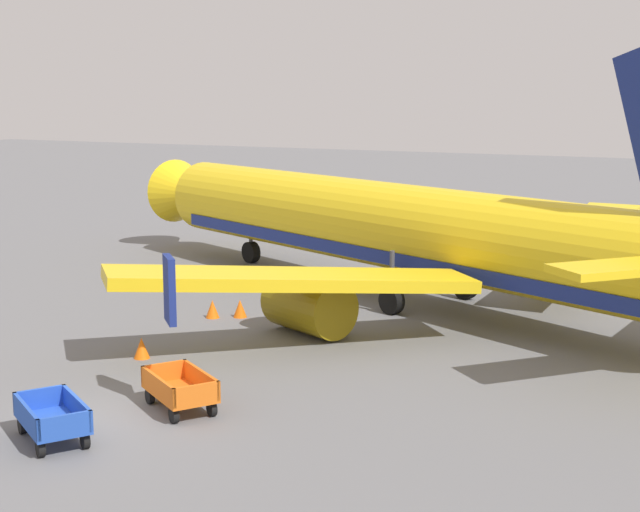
{
  "coord_description": "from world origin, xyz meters",
  "views": [
    {
      "loc": [
        16.42,
        -19.07,
        8.97
      ],
      "look_at": [
        1.05,
        12.05,
        2.8
      ],
      "focal_mm": 52.81,
      "sensor_mm": 36.0,
      "label": 1
    }
  ],
  "objects": [
    {
      "name": "ground_plane",
      "position": [
        0.0,
        0.0,
        0.0
      ],
      "size": [
        220.0,
        220.0,
        0.0
      ],
      "primitive_type": "plane",
      "color": "slate"
    },
    {
      "name": "airplane",
      "position": [
        2.18,
        18.04,
        3.05
      ],
      "size": [
        35.6,
        29.22,
        11.34
      ],
      "color": "yellow",
      "rests_on": "ground"
    },
    {
      "name": "baggage_cart_nearest",
      "position": [
        -0.02,
        -1.39,
        0.6
      ],
      "size": [
        3.38,
        2.56,
        1.07
      ],
      "color": "#234CB2",
      "rests_on": "ground"
    },
    {
      "name": "baggage_cart_second_in_row",
      "position": [
        1.55,
        2.06,
        0.6
      ],
      "size": [
        3.37,
        2.58,
        1.07
      ],
      "color": "orange",
      "rests_on": "ground"
    },
    {
      "name": "traffic_cone_near_plane",
      "position": [
        -2.58,
        5.78,
        0.36
      ],
      "size": [
        0.54,
        0.54,
        0.71
      ],
      "primitive_type": "cone",
      "color": "orange",
      "rests_on": "ground"
    },
    {
      "name": "traffic_cone_mid_apron",
      "position": [
        -2.61,
        12.25,
        0.36
      ],
      "size": [
        0.54,
        0.54,
        0.72
      ],
      "primitive_type": "cone",
      "color": "orange",
      "rests_on": "ground"
    },
    {
      "name": "traffic_cone_by_carts",
      "position": [
        -3.54,
        11.68,
        0.36
      ],
      "size": [
        0.55,
        0.55,
        0.72
      ],
      "primitive_type": "cone",
      "color": "orange",
      "rests_on": "ground"
    }
  ]
}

